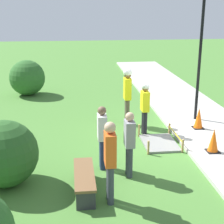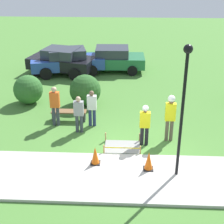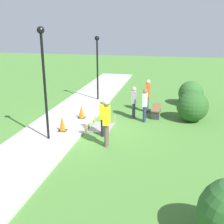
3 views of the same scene
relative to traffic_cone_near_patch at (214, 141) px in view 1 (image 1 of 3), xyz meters
name	(u,v)px [view 1 (image 1 of 3)]	position (x,y,z in m)	size (l,w,h in m)	color
ground_plane	(175,138)	(1.34, 0.66, -0.43)	(60.00, 60.00, 0.00)	#477A33
sidewalk	(217,135)	(1.34, -0.71, -0.38)	(28.00, 2.74, 0.10)	#ADAAA3
wet_concrete_patch	(159,143)	(0.93, 1.26, -0.39)	(1.41, 1.03, 0.39)	gray
traffic_cone_near_patch	(214,141)	(0.00, 0.00, 0.00)	(0.34, 0.34, 0.66)	black
traffic_cone_far_patch	(199,118)	(1.86, -0.26, 0.01)	(0.34, 0.34, 0.68)	black
park_bench	(84,178)	(-1.52, 3.59, -0.11)	(1.56, 0.44, 0.46)	#2D2D33
worker_supervisor	(127,91)	(2.77, 1.95, 0.77)	(0.40, 0.28, 1.96)	brown
worker_assistant	(145,104)	(1.77, 1.55, 0.58)	(0.40, 0.25, 1.70)	black
bystander_in_orange_shirt	(110,158)	(-2.00, 3.07, 0.59)	(0.40, 0.23, 1.78)	#383D47
bystander_in_gray_shirt	(102,134)	(-0.42, 3.09, 0.49)	(0.40, 0.22, 1.63)	navy
bystander_in_white_shirt	(129,141)	(-0.90, 2.49, 0.48)	(0.40, 0.22, 1.61)	#383D47
lamppost_near	(201,37)	(2.79, -0.50, 2.52)	(0.28, 0.28, 4.43)	black
shrub_rounded_mid	(4,154)	(-0.99, 5.36, 0.34)	(1.53, 1.53, 1.53)	#285623
shrub_rounded_far	(27,78)	(7.29, 5.81, 0.37)	(1.60, 1.60, 1.60)	#2D6028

